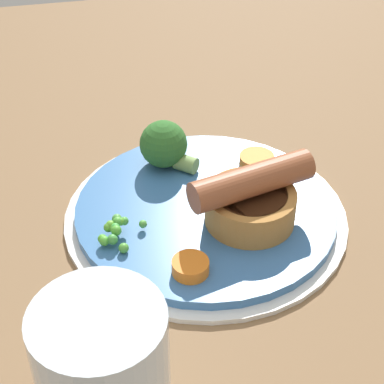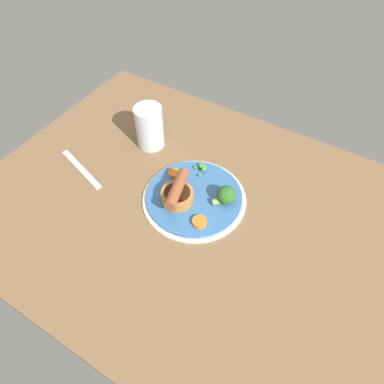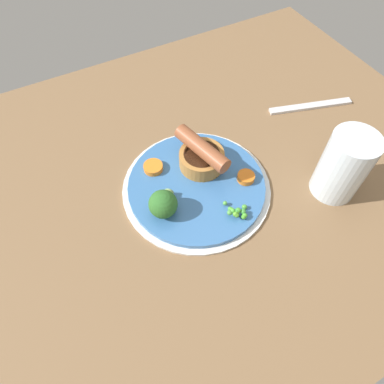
{
  "view_description": "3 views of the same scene",
  "coord_description": "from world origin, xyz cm",
  "px_view_note": "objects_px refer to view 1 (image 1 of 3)",
  "views": [
    {
      "loc": [
        46.48,
        -13.73,
        41.33
      ],
      "look_at": [
        3.31,
        -4.2,
        7.27
      ],
      "focal_mm": 60.0,
      "sensor_mm": 36.0,
      "label": 1
    },
    {
      "loc": [
        -25.07,
        43.24,
        70.85
      ],
      "look_at": [
        2.63,
        -2.58,
        5.44
      ],
      "focal_mm": 32.0,
      "sensor_mm": 36.0,
      "label": 2
    },
    {
      "loc": [
        -15.14,
        -33.05,
        52.59
      ],
      "look_at": [
        0.07,
        -4.51,
        5.57
      ],
      "focal_mm": 32.0,
      "sensor_mm": 36.0,
      "label": 3
    }
  ],
  "objects_px": {
    "sausage_pudding": "(251,199)",
    "broccoli_floret_near": "(165,145)",
    "pea_pile": "(116,230)",
    "dinner_plate": "(206,213)",
    "carrot_slice_0": "(257,160)",
    "carrot_slice_1": "(190,267)"
  },
  "relations": [
    {
      "from": "sausage_pudding",
      "to": "broccoli_floret_near",
      "type": "distance_m",
      "value": 0.12
    },
    {
      "from": "pea_pile",
      "to": "dinner_plate",
      "type": "bearing_deg",
      "value": 107.67
    },
    {
      "from": "broccoli_floret_near",
      "to": "pea_pile",
      "type": "bearing_deg",
      "value": 98.66
    },
    {
      "from": "sausage_pudding",
      "to": "carrot_slice_0",
      "type": "distance_m",
      "value": 0.09
    },
    {
      "from": "dinner_plate",
      "to": "sausage_pudding",
      "type": "distance_m",
      "value": 0.05
    },
    {
      "from": "sausage_pudding",
      "to": "carrot_slice_1",
      "type": "bearing_deg",
      "value": 24.5
    },
    {
      "from": "sausage_pudding",
      "to": "carrot_slice_1",
      "type": "relative_size",
      "value": 3.78
    },
    {
      "from": "dinner_plate",
      "to": "carrot_slice_0",
      "type": "distance_m",
      "value": 0.08
    },
    {
      "from": "broccoli_floret_near",
      "to": "carrot_slice_1",
      "type": "bearing_deg",
      "value": 127.11
    },
    {
      "from": "broccoli_floret_near",
      "to": "carrot_slice_1",
      "type": "xyz_separation_m",
      "value": [
        0.15,
        -0.01,
        -0.02
      ]
    },
    {
      "from": "dinner_plate",
      "to": "pea_pile",
      "type": "xyz_separation_m",
      "value": [
        0.03,
        -0.09,
        0.02
      ]
    },
    {
      "from": "pea_pile",
      "to": "carrot_slice_1",
      "type": "height_order",
      "value": "pea_pile"
    },
    {
      "from": "pea_pile",
      "to": "carrot_slice_1",
      "type": "relative_size",
      "value": 1.45
    },
    {
      "from": "pea_pile",
      "to": "carrot_slice_0",
      "type": "height_order",
      "value": "pea_pile"
    },
    {
      "from": "sausage_pudding",
      "to": "pea_pile",
      "type": "xyz_separation_m",
      "value": [
        -0.0,
        -0.12,
        -0.01
      ]
    },
    {
      "from": "dinner_plate",
      "to": "carrot_slice_0",
      "type": "relative_size",
      "value": 7.53
    },
    {
      "from": "sausage_pudding",
      "to": "dinner_plate",
      "type": "bearing_deg",
      "value": -54.56
    },
    {
      "from": "sausage_pudding",
      "to": "carrot_slice_0",
      "type": "bearing_deg",
      "value": -125.49
    },
    {
      "from": "carrot_slice_0",
      "to": "broccoli_floret_near",
      "type": "bearing_deg",
      "value": -103.16
    },
    {
      "from": "dinner_plate",
      "to": "pea_pile",
      "type": "bearing_deg",
      "value": -72.33
    },
    {
      "from": "carrot_slice_1",
      "to": "sausage_pudding",
      "type": "bearing_deg",
      "value": 128.8
    },
    {
      "from": "broccoli_floret_near",
      "to": "sausage_pudding",
      "type": "bearing_deg",
      "value": 159.46
    }
  ]
}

